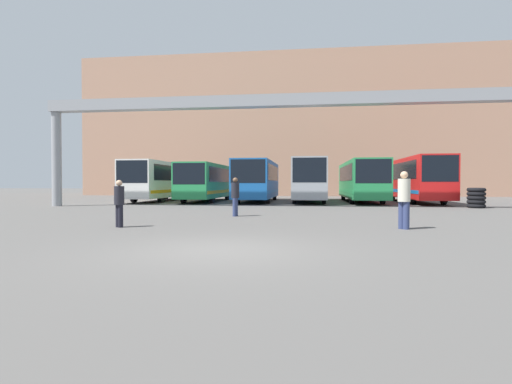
{
  "coord_description": "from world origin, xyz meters",
  "views": [
    {
      "loc": [
        1.9,
        -8.49,
        1.46
      ],
      "look_at": [
        -1.49,
        17.91,
        0.89
      ],
      "focal_mm": 28.0,
      "sensor_mm": 36.0,
      "label": 1
    }
  ],
  "objects_px": {
    "bus_slot_1": "(207,180)",
    "bus_slot_3": "(309,178)",
    "bus_slot_0": "(164,179)",
    "tire_stack": "(476,198)",
    "bus_slot_4": "(361,179)",
    "pedestrian_near_center": "(119,202)",
    "bus_slot_5": "(416,177)",
    "pedestrian_mid_left": "(235,196)",
    "pedestrian_near_right": "(404,198)",
    "bus_slot_2": "(258,179)"
  },
  "relations": [
    {
      "from": "bus_slot_1",
      "to": "bus_slot_3",
      "type": "xyz_separation_m",
      "value": [
        8.17,
        0.37,
        0.16
      ]
    },
    {
      "from": "bus_slot_0",
      "to": "pedestrian_mid_left",
      "type": "relative_size",
      "value": 7.21
    },
    {
      "from": "pedestrian_near_right",
      "to": "bus_slot_5",
      "type": "bearing_deg",
      "value": 124.45
    },
    {
      "from": "bus_slot_5",
      "to": "tire_stack",
      "type": "height_order",
      "value": "bus_slot_5"
    },
    {
      "from": "bus_slot_1",
      "to": "bus_slot_3",
      "type": "distance_m",
      "value": 8.18
    },
    {
      "from": "bus_slot_0",
      "to": "bus_slot_2",
      "type": "bearing_deg",
      "value": -6.19
    },
    {
      "from": "pedestrian_near_center",
      "to": "tire_stack",
      "type": "xyz_separation_m",
      "value": [
        16.21,
        12.66,
        -0.24
      ]
    },
    {
      "from": "bus_slot_4",
      "to": "pedestrian_near_right",
      "type": "xyz_separation_m",
      "value": [
        -1.15,
        -19.21,
        -0.83
      ]
    },
    {
      "from": "bus_slot_2",
      "to": "bus_slot_5",
      "type": "height_order",
      "value": "bus_slot_5"
    },
    {
      "from": "bus_slot_5",
      "to": "bus_slot_4",
      "type": "bearing_deg",
      "value": 175.92
    },
    {
      "from": "bus_slot_5",
      "to": "pedestrian_near_center",
      "type": "xyz_separation_m",
      "value": [
        -14.52,
        -19.59,
        -1.09
      ]
    },
    {
      "from": "bus_slot_1",
      "to": "bus_slot_5",
      "type": "height_order",
      "value": "bus_slot_5"
    },
    {
      "from": "pedestrian_near_right",
      "to": "tire_stack",
      "type": "distance_m",
      "value": 13.85
    },
    {
      "from": "bus_slot_2",
      "to": "pedestrian_near_right",
      "type": "height_order",
      "value": "bus_slot_2"
    },
    {
      "from": "bus_slot_3",
      "to": "tire_stack",
      "type": "distance_m",
      "value": 11.95
    },
    {
      "from": "pedestrian_mid_left",
      "to": "bus_slot_2",
      "type": "bearing_deg",
      "value": 10.32
    },
    {
      "from": "bus_slot_5",
      "to": "pedestrian_near_center",
      "type": "bearing_deg",
      "value": -126.55
    },
    {
      "from": "bus_slot_4",
      "to": "pedestrian_near_center",
      "type": "relative_size",
      "value": 7.69
    },
    {
      "from": "bus_slot_2",
      "to": "bus_slot_3",
      "type": "bearing_deg",
      "value": 1.97
    },
    {
      "from": "bus_slot_3",
      "to": "bus_slot_5",
      "type": "relative_size",
      "value": 0.95
    },
    {
      "from": "bus_slot_0",
      "to": "tire_stack",
      "type": "xyz_separation_m",
      "value": [
        22.12,
        -7.38,
        -1.23
      ]
    },
    {
      "from": "pedestrian_mid_left",
      "to": "bus_slot_0",
      "type": "bearing_deg",
      "value": 37.79
    },
    {
      "from": "bus_slot_4",
      "to": "pedestrian_mid_left",
      "type": "height_order",
      "value": "bus_slot_4"
    },
    {
      "from": "pedestrian_mid_left",
      "to": "bus_slot_5",
      "type": "bearing_deg",
      "value": -30.79
    },
    {
      "from": "pedestrian_near_center",
      "to": "tire_stack",
      "type": "height_order",
      "value": "pedestrian_near_center"
    },
    {
      "from": "pedestrian_near_center",
      "to": "pedestrian_mid_left",
      "type": "relative_size",
      "value": 0.91
    },
    {
      "from": "bus_slot_2",
      "to": "bus_slot_3",
      "type": "height_order",
      "value": "bus_slot_3"
    },
    {
      "from": "bus_slot_1",
      "to": "bus_slot_5",
      "type": "relative_size",
      "value": 0.88
    },
    {
      "from": "bus_slot_0",
      "to": "pedestrian_near_right",
      "type": "relative_size",
      "value": 6.71
    },
    {
      "from": "pedestrian_near_center",
      "to": "pedestrian_near_right",
      "type": "height_order",
      "value": "pedestrian_near_right"
    },
    {
      "from": "pedestrian_near_right",
      "to": "tire_stack",
      "type": "relative_size",
      "value": 1.54
    },
    {
      "from": "bus_slot_3",
      "to": "bus_slot_4",
      "type": "relative_size",
      "value": 0.9
    },
    {
      "from": "bus_slot_4",
      "to": "pedestrian_near_right",
      "type": "bearing_deg",
      "value": -93.44
    },
    {
      "from": "bus_slot_4",
      "to": "bus_slot_3",
      "type": "bearing_deg",
      "value": -171.78
    },
    {
      "from": "pedestrian_near_center",
      "to": "tire_stack",
      "type": "relative_size",
      "value": 1.31
    },
    {
      "from": "bus_slot_1",
      "to": "pedestrian_near_right",
      "type": "bearing_deg",
      "value": -58.68
    },
    {
      "from": "bus_slot_0",
      "to": "bus_slot_5",
      "type": "bearing_deg",
      "value": -1.25
    },
    {
      "from": "bus_slot_4",
      "to": "tire_stack",
      "type": "height_order",
      "value": "bus_slot_4"
    },
    {
      "from": "pedestrian_near_center",
      "to": "bus_slot_0",
      "type": "bearing_deg",
      "value": -38.34
    },
    {
      "from": "bus_slot_2",
      "to": "bus_slot_4",
      "type": "relative_size",
      "value": 0.88
    },
    {
      "from": "bus_slot_5",
      "to": "pedestrian_mid_left",
      "type": "distance_m",
      "value": 18.68
    },
    {
      "from": "bus_slot_1",
      "to": "pedestrian_mid_left",
      "type": "bearing_deg",
      "value": -70.91
    },
    {
      "from": "bus_slot_3",
      "to": "pedestrian_near_center",
      "type": "distance_m",
      "value": 20.33
    },
    {
      "from": "bus_slot_2",
      "to": "bus_slot_5",
      "type": "bearing_deg",
      "value": 2.05
    },
    {
      "from": "bus_slot_1",
      "to": "bus_slot_3",
      "type": "bearing_deg",
      "value": 2.58
    },
    {
      "from": "bus_slot_3",
      "to": "tire_stack",
      "type": "relative_size",
      "value": 9.11
    },
    {
      "from": "pedestrian_near_right",
      "to": "pedestrian_mid_left",
      "type": "height_order",
      "value": "pedestrian_near_right"
    },
    {
      "from": "bus_slot_2",
      "to": "pedestrian_near_center",
      "type": "distance_m",
      "value": 19.3
    },
    {
      "from": "bus_slot_0",
      "to": "pedestrian_near_center",
      "type": "xyz_separation_m",
      "value": [
        5.91,
        -20.03,
        -0.99
      ]
    },
    {
      "from": "bus_slot_1",
      "to": "tire_stack",
      "type": "bearing_deg",
      "value": -19.15
    }
  ]
}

